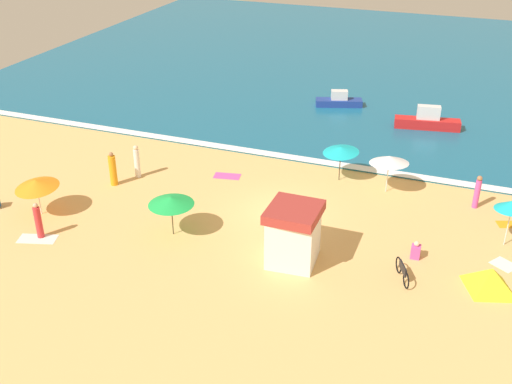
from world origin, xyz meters
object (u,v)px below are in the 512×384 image
Objects in this scene: beach_umbrella_2 at (36,184)px; small_boat_0 at (339,101)px; beach_umbrella_5 at (389,160)px; lifeguard_cabana at (293,234)px; beachgoer_2 at (477,192)px; small_boat_1 at (427,121)px; beach_umbrella_1 at (171,201)px; beachgoer_4 at (38,221)px; beach_umbrella_4 at (512,205)px; beachgoer_0 at (113,170)px; beachgoer_1 at (416,251)px; beach_tent at (491,279)px; parked_bicycle at (402,271)px; beachgoer_3 at (137,162)px; beach_umbrella_0 at (341,150)px.

small_boat_0 is (10.12, 20.37, -1.21)m from beach_umbrella_2.
lifeguard_cabana is at bearing -108.53° from beach_umbrella_5.
beach_umbrella_2 is 22.78m from small_boat_0.
lifeguard_cabana is at bearing -132.63° from beachgoer_2.
small_boat_1 reaches higher than small_boat_0.
beachgoer_4 is at bearing -156.86° from beach_umbrella_1.
beach_umbrella_5 reaches higher than beachgoer_2.
lifeguard_cabana reaches higher than small_boat_1.
beach_umbrella_2 reaches higher than small_boat_1.
beach_umbrella_4 is (8.69, 4.64, 0.71)m from lifeguard_cabana.
lifeguard_cabana is at bearing -81.80° from small_boat_0.
beachgoer_0 is 18.38m from small_boat_0.
beach_umbrella_2 is at bearing -157.58° from beachgoer_2.
beach_umbrella_1 is 0.96× the size of beach_umbrella_5.
beachgoer_4 is at bearing -127.24° from small_boat_1.
beachgoer_4 is (-14.28, -10.29, -1.02)m from beach_umbrella_5.
beachgoer_1 is 15.64m from small_boat_1.
beach_umbrella_2 reaches higher than beach_tent.
parked_bicycle is at bearing 3.43° from lifeguard_cabana.
beach_umbrella_4 is at bearing 82.31° from beach_tent.
beach_umbrella_5 reaches higher than small_boat_1.
lifeguard_cabana is at bearing -101.50° from small_boat_1.
beachgoer_3 is (-19.28, 0.22, -1.14)m from beach_umbrella_4.
beach_umbrella_2 is (-12.98, -0.50, 0.32)m from lifeguard_cabana.
parked_bicycle is 16.37m from beachgoer_0.
small_boat_0 is (-5.54, 11.90, -1.40)m from beach_umbrella_5.
beach_umbrella_5 reaches higher than beachgoer_3.
beach_umbrella_2 is (-12.97, -8.95, -0.14)m from beach_umbrella_0.
beach_tent is (21.16, 1.33, -1.17)m from beach_umbrella_2.
small_boat_1 is (-4.57, 16.85, 0.09)m from beach_tent.
beach_umbrella_2 reaches higher than small_boat_0.
small_boat_0 reaches higher than beach_tent.
lifeguard_cabana is 18.06m from small_boat_1.
beachgoer_4 is (-5.67, -2.42, -0.93)m from beach_umbrella_1.
beachgoer_3 is at bearing 134.43° from beach_umbrella_1.
beachgoer_3 is at bearing 170.01° from beachgoer_1.
small_boat_0 is (-2.86, 19.87, -0.88)m from lifeguard_cabana.
parked_bicycle is (17.70, 0.78, -1.29)m from beach_umbrella_2.
lifeguard_cabana reaches higher than beachgoer_2.
beachgoer_2 reaches higher than beachgoer_1.
beach_umbrella_4 reaches higher than beachgoer_2.
beachgoer_4 reaches higher than parked_bicycle.
beachgoer_4 is at bearing -161.07° from beach_umbrella_4.
beach_umbrella_4 is at bearing -29.02° from beach_umbrella_5.
beach_umbrella_0 is 15.86m from beachgoer_4.
beach_umbrella_1 is at bearing 4.91° from beach_umbrella_2.
beach_umbrella_1 reaches higher than beachgoer_4.
small_boat_1 is (-5.09, 13.05, -1.46)m from beach_umbrella_4.
beach_umbrella_2 is 1.48× the size of beachgoer_0.
beachgoer_3 is (-15.31, 4.58, 0.54)m from parked_bicycle.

